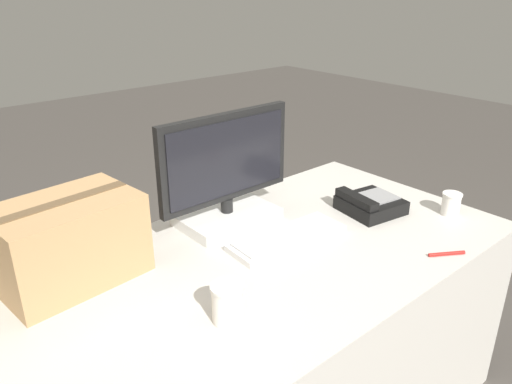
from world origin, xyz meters
TOP-DOWN VIEW (x-y plane):
  - office_desk at (0.00, 0.00)m, footprint 1.80×0.90m
  - monitor at (0.10, 0.27)m, footprint 0.54×0.23m
  - keyboard at (0.17, 0.03)m, footprint 0.43×0.17m
  - desk_phone at (0.57, -0.01)m, footprint 0.23×0.23m
  - paper_cup_left at (-0.25, -0.18)m, footprint 0.09×0.09m
  - paper_cup_right at (0.78, -0.23)m, footprint 0.07×0.07m
  - cardboard_box at (-0.47, 0.28)m, footprint 0.42×0.30m
  - pen_marker at (0.49, -0.38)m, footprint 0.11×0.08m

SIDE VIEW (x-z plane):
  - office_desk at x=0.00m, z-range 0.00..0.74m
  - pen_marker at x=0.49m, z-range 0.74..0.75m
  - keyboard at x=0.17m, z-range 0.74..0.76m
  - desk_phone at x=0.57m, z-range 0.73..0.81m
  - paper_cup_right at x=0.78m, z-range 0.74..0.82m
  - paper_cup_left at x=-0.25m, z-range 0.74..0.84m
  - cardboard_box at x=-0.47m, z-range 0.73..0.99m
  - monitor at x=0.10m, z-range 0.70..1.10m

